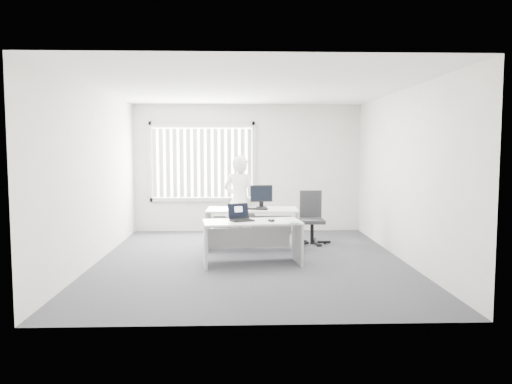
{
  "coord_description": "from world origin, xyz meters",
  "views": [
    {
      "loc": [
        -0.19,
        -8.06,
        1.84
      ],
      "look_at": [
        0.09,
        0.15,
        1.12
      ],
      "focal_mm": 35.0,
      "sensor_mm": 36.0,
      "label": 1
    }
  ],
  "objects_px": {
    "desk_far": "(252,220)",
    "office_chair": "(312,227)",
    "monitor": "(261,196)",
    "laptop": "(242,213)",
    "desk_near": "(252,233)",
    "person": "(240,201)"
  },
  "relations": [
    {
      "from": "desk_far",
      "to": "person",
      "type": "height_order",
      "value": "person"
    },
    {
      "from": "desk_near",
      "to": "person",
      "type": "xyz_separation_m",
      "value": [
        -0.19,
        1.46,
        0.36
      ]
    },
    {
      "from": "office_chair",
      "to": "person",
      "type": "height_order",
      "value": "person"
    },
    {
      "from": "office_chair",
      "to": "laptop",
      "type": "xyz_separation_m",
      "value": [
        -1.36,
        -1.69,
        0.51
      ]
    },
    {
      "from": "office_chair",
      "to": "person",
      "type": "relative_size",
      "value": 0.6
    },
    {
      "from": "monitor",
      "to": "office_chair",
      "type": "bearing_deg",
      "value": 9.13
    },
    {
      "from": "desk_far",
      "to": "office_chair",
      "type": "bearing_deg",
      "value": 25.83
    },
    {
      "from": "desk_far",
      "to": "monitor",
      "type": "distance_m",
      "value": 0.5
    },
    {
      "from": "desk_near",
      "to": "person",
      "type": "distance_m",
      "value": 1.52
    },
    {
      "from": "desk_far",
      "to": "laptop",
      "type": "height_order",
      "value": "laptop"
    },
    {
      "from": "desk_near",
      "to": "laptop",
      "type": "bearing_deg",
      "value": 173.57
    },
    {
      "from": "desk_near",
      "to": "person",
      "type": "bearing_deg",
      "value": 90.43
    },
    {
      "from": "desk_far",
      "to": "office_chair",
      "type": "distance_m",
      "value": 1.29
    },
    {
      "from": "office_chair",
      "to": "monitor",
      "type": "distance_m",
      "value": 1.21
    },
    {
      "from": "person",
      "to": "monitor",
      "type": "relative_size",
      "value": 4.13
    },
    {
      "from": "desk_near",
      "to": "laptop",
      "type": "xyz_separation_m",
      "value": [
        -0.16,
        -0.0,
        0.33
      ]
    },
    {
      "from": "desk_far",
      "to": "laptop",
      "type": "bearing_deg",
      "value": -97.6
    },
    {
      "from": "office_chair",
      "to": "laptop",
      "type": "height_order",
      "value": "office_chair"
    },
    {
      "from": "monitor",
      "to": "laptop",
      "type": "bearing_deg",
      "value": -112.11
    },
    {
      "from": "desk_near",
      "to": "monitor",
      "type": "bearing_deg",
      "value": 74.48
    },
    {
      "from": "desk_far",
      "to": "person",
      "type": "bearing_deg",
      "value": 129.93
    },
    {
      "from": "person",
      "to": "laptop",
      "type": "relative_size",
      "value": 4.96
    }
  ]
}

